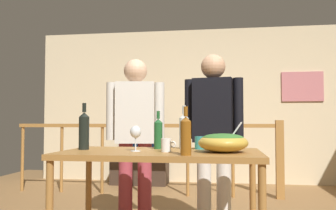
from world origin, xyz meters
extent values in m
cube|color=beige|center=(0.00, 2.91, 1.28)|extent=(5.98, 0.10, 2.56)
cube|color=#C67177|center=(1.43, 2.85, 1.57)|extent=(0.65, 0.03, 0.48)
cylinder|color=#9E6B33|center=(-2.74, 1.75, 0.46)|extent=(0.04, 0.04, 0.93)
cylinder|color=#9E6B33|center=(-2.13, 1.75, 0.46)|extent=(0.04, 0.04, 0.93)
cylinder|color=#9E6B33|center=(-1.53, 1.75, 0.46)|extent=(0.04, 0.04, 0.93)
cylinder|color=#9E6B33|center=(-0.92, 1.75, 0.46)|extent=(0.04, 0.04, 0.93)
cylinder|color=#9E6B33|center=(-0.31, 1.75, 0.46)|extent=(0.04, 0.04, 0.93)
cylinder|color=#9E6B33|center=(0.29, 1.75, 0.46)|extent=(0.04, 0.04, 0.93)
cylinder|color=#9E6B33|center=(0.90, 1.75, 0.46)|extent=(0.04, 0.04, 0.93)
cube|color=#9E6B33|center=(-0.92, 1.75, 0.95)|extent=(3.72, 0.07, 0.05)
cube|color=#9E6B33|center=(0.90, 1.75, 0.51)|extent=(0.10, 0.10, 1.03)
cube|color=#38281E|center=(-1.17, 2.56, 0.21)|extent=(0.90, 0.40, 0.43)
cube|color=black|center=(-1.17, 2.56, 0.44)|extent=(0.20, 0.12, 0.02)
cylinder|color=black|center=(-1.17, 2.56, 0.49)|extent=(0.03, 0.03, 0.08)
cube|color=black|center=(-1.17, 2.53, 0.68)|extent=(0.56, 0.06, 0.30)
cube|color=black|center=(-1.17, 2.50, 0.68)|extent=(0.51, 0.01, 0.27)
cube|color=#9E6B33|center=(-0.29, -0.57, 0.77)|extent=(1.44, 0.78, 0.04)
cylinder|color=#9E6B33|center=(-0.97, -0.22, 0.38)|extent=(0.05, 0.05, 0.75)
cylinder|color=#9E6B33|center=(0.39, -0.22, 0.38)|extent=(0.05, 0.05, 0.75)
ellipsoid|color=gold|center=(0.16, -0.62, 0.86)|extent=(0.35, 0.35, 0.13)
ellipsoid|color=#38702D|center=(0.16, -0.62, 0.90)|extent=(0.29, 0.29, 0.06)
cylinder|color=silver|center=(0.23, -0.62, 0.92)|extent=(0.13, 0.01, 0.18)
cylinder|color=silver|center=(-0.46, -0.63, 0.80)|extent=(0.07, 0.07, 0.01)
cylinder|color=silver|center=(-0.46, -0.63, 0.85)|extent=(0.01, 0.01, 0.10)
ellipsoid|color=silver|center=(-0.46, -0.63, 0.93)|extent=(0.08, 0.08, 0.09)
cylinder|color=brown|center=(-0.07, -0.88, 0.90)|extent=(0.07, 0.07, 0.22)
cone|color=brown|center=(-0.07, -0.88, 1.02)|extent=(0.07, 0.07, 0.03)
cylinder|color=brown|center=(-0.07, -0.88, 1.07)|extent=(0.03, 0.03, 0.06)
cylinder|color=black|center=(-0.89, -0.53, 0.92)|extent=(0.08, 0.08, 0.25)
cone|color=black|center=(-0.89, -0.53, 1.06)|extent=(0.08, 0.08, 0.04)
cylinder|color=black|center=(-0.89, -0.53, 1.12)|extent=(0.03, 0.03, 0.07)
cylinder|color=#1E5628|center=(-0.34, -0.37, 0.90)|extent=(0.07, 0.07, 0.21)
cone|color=#1E5628|center=(-0.34, -0.37, 1.01)|extent=(0.07, 0.07, 0.03)
cylinder|color=#1E5628|center=(-0.34, -0.37, 1.06)|extent=(0.03, 0.03, 0.06)
cylinder|color=silver|center=(-0.15, -0.30, 0.92)|extent=(0.08, 0.08, 0.24)
cone|color=silver|center=(-0.15, -0.30, 1.05)|extent=(0.08, 0.08, 0.03)
cylinder|color=silver|center=(-0.15, -0.30, 1.10)|extent=(0.03, 0.03, 0.07)
cylinder|color=white|center=(-0.24, -0.64, 0.84)|extent=(0.07, 0.07, 0.10)
torus|color=white|center=(-0.19, -0.64, 0.85)|extent=(0.05, 0.01, 0.05)
cylinder|color=teal|center=(-0.02, -0.35, 0.84)|extent=(0.08, 0.08, 0.10)
torus|color=teal|center=(0.03, -0.35, 0.85)|extent=(0.05, 0.01, 0.05)
cylinder|color=#9E3842|center=(-0.57, 0.17, 0.40)|extent=(0.13, 0.13, 0.81)
cylinder|color=#9E3842|center=(-0.75, 0.14, 0.40)|extent=(0.13, 0.13, 0.81)
cube|color=beige|center=(-0.66, 0.15, 1.09)|extent=(0.39, 0.27, 0.57)
cylinder|color=beige|center=(-0.43, 0.19, 1.11)|extent=(0.09, 0.09, 0.54)
cylinder|color=beige|center=(-0.88, 0.12, 1.11)|extent=(0.09, 0.09, 0.54)
sphere|color=#D8A884|center=(-0.66, 0.15, 1.49)|extent=(0.22, 0.22, 0.22)
cylinder|color=beige|center=(0.17, 0.14, 0.41)|extent=(0.13, 0.13, 0.82)
cylinder|color=beige|center=(-0.01, 0.17, 0.41)|extent=(0.13, 0.13, 0.82)
cube|color=black|center=(0.08, 0.15, 1.11)|extent=(0.38, 0.27, 0.58)
cylinder|color=black|center=(0.30, 0.12, 1.13)|extent=(0.09, 0.09, 0.55)
cylinder|color=black|center=(-0.15, 0.19, 1.13)|extent=(0.09, 0.09, 0.55)
sphere|color=tan|center=(0.08, 0.15, 1.51)|extent=(0.23, 0.23, 0.23)
camera|label=1|loc=(0.15, -3.16, 1.01)|focal=38.44mm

